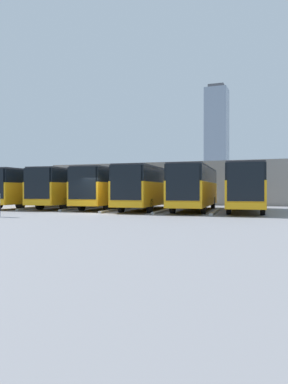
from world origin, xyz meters
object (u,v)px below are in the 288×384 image
object	(u,v)px
bus_0	(246,186)
bus_2	(148,187)
bus_3	(111,187)
bus_4	(72,187)
bus_1	(195,186)
bus_5	(33,187)

from	to	relation	value
bus_0	bus_2	distance (m)	7.66
bus_3	bus_4	bearing A→B (deg)	-3.51
bus_1	bus_3	xyz separation A→B (m)	(7.65, -0.66, 0.00)
bus_4	bus_5	xyz separation A→B (m)	(3.83, 0.54, 0.00)
bus_2	bus_5	bearing A→B (deg)	-6.69
bus_2	bus_4	xyz separation A→B (m)	(7.65, -0.73, 0.00)
bus_2	bus_3	distance (m)	3.93
bus_0	bus_4	distance (m)	15.31
bus_2	bus_3	bearing A→B (deg)	-18.71
bus_1	bus_3	size ratio (longest dim) A/B	1.00
bus_1	bus_4	xyz separation A→B (m)	(11.48, -0.51, 0.00)
bus_2	bus_5	size ratio (longest dim) A/B	1.00
bus_0	bus_1	distance (m)	3.83
bus_3	bus_5	distance (m)	7.68
bus_4	bus_2	bearing A→B (deg)	168.80
bus_1	bus_5	world-z (taller)	same
bus_1	bus_5	distance (m)	15.30
bus_1	bus_3	world-z (taller)	same
bus_5	bus_0	bearing A→B (deg)	174.82
bus_0	bus_1	xyz separation A→B (m)	(3.83, 0.16, 0.00)
bus_5	bus_2	bearing A→B (deg)	173.31
bus_4	bus_1	bearing A→B (deg)	171.69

